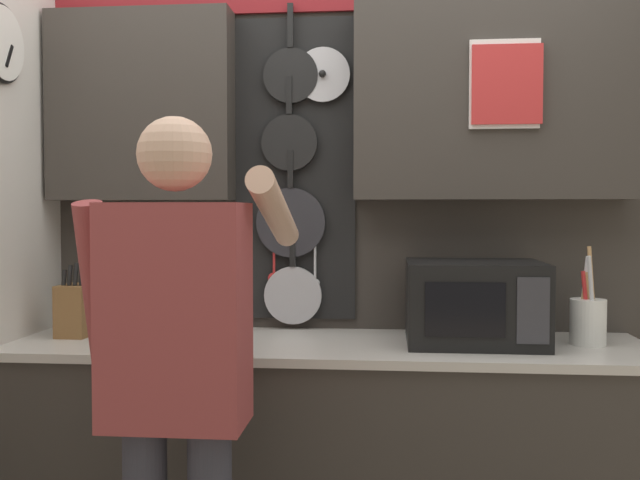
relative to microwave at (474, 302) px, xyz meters
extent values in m
cube|color=#38332D|center=(-0.51, -0.03, -0.62)|extent=(2.19, 0.58, 0.89)
cube|color=beige|center=(-0.51, -0.03, -0.16)|extent=(2.22, 0.61, 0.03)
cube|color=#38332D|center=(-0.51, 0.28, 0.20)|extent=(2.79, 0.04, 2.53)
cube|color=#38332D|center=(-1.25, 0.18, 0.72)|extent=(0.71, 0.16, 0.72)
cube|color=#38332D|center=(0.08, 0.18, 0.72)|extent=(1.01, 0.16, 0.72)
cube|color=black|center=(-0.66, 0.25, 0.48)|extent=(0.47, 0.01, 1.17)
cylinder|color=black|center=(-0.67, 0.23, 0.84)|extent=(0.21, 0.02, 0.21)
cube|color=black|center=(-0.67, 0.22, 1.03)|extent=(0.02, 0.02, 0.17)
cylinder|color=black|center=(-0.68, 0.23, 0.58)|extent=(0.22, 0.02, 0.22)
cube|color=black|center=(-0.68, 0.22, 0.76)|extent=(0.02, 0.02, 0.14)
cylinder|color=#2D2D33|center=(-0.68, 0.23, 0.27)|extent=(0.27, 0.02, 0.27)
cube|color=black|center=(-0.68, 0.22, 0.48)|extent=(0.02, 0.02, 0.14)
cylinder|color=#B7B7BC|center=(-0.67, 0.23, -0.01)|extent=(0.22, 0.02, 0.22)
cube|color=black|center=(-0.67, 0.22, 0.17)|extent=(0.02, 0.02, 0.13)
cylinder|color=silver|center=(-0.55, 0.23, 0.84)|extent=(0.21, 0.01, 0.21)
sphere|color=black|center=(-0.55, 0.21, 0.84)|extent=(0.03, 0.03, 0.03)
cylinder|color=red|center=(-0.74, 0.23, 0.16)|extent=(0.01, 0.01, 0.18)
ellipsoid|color=red|center=(-0.74, 0.23, 0.06)|extent=(0.05, 0.01, 0.04)
cylinder|color=silver|center=(-0.66, 0.23, 0.16)|extent=(0.01, 0.01, 0.18)
ellipsoid|color=silver|center=(-0.66, 0.23, 0.05)|extent=(0.06, 0.01, 0.05)
cylinder|color=silver|center=(-0.58, 0.23, 0.15)|extent=(0.01, 0.01, 0.20)
ellipsoid|color=silver|center=(-0.58, 0.23, 0.04)|extent=(0.04, 0.01, 0.03)
cube|color=white|center=(0.11, 0.09, 0.77)|extent=(0.25, 0.02, 0.32)
cube|color=red|center=(0.12, 0.08, 0.77)|extent=(0.25, 0.02, 0.28)
cylinder|color=white|center=(-1.61, -0.17, 0.89)|extent=(0.02, 0.25, 0.25)
torus|color=black|center=(-1.61, -0.17, 0.89)|extent=(0.02, 0.27, 0.27)
cube|color=black|center=(-1.60, -0.15, 0.85)|extent=(0.01, 0.05, 0.08)
cube|color=black|center=(0.00, 0.00, 0.00)|extent=(0.46, 0.39, 0.28)
cube|color=black|center=(-0.05, -0.20, 0.00)|extent=(0.26, 0.01, 0.18)
cube|color=#333338|center=(0.16, -0.20, 0.00)|extent=(0.10, 0.01, 0.21)
cube|color=brown|center=(-1.44, 0.00, -0.05)|extent=(0.12, 0.15, 0.19)
cylinder|color=black|center=(-1.47, -0.03, 0.08)|extent=(0.02, 0.03, 0.06)
cylinder|color=black|center=(-1.45, -0.03, 0.08)|extent=(0.02, 0.03, 0.08)
cylinder|color=black|center=(-1.43, -0.03, 0.09)|extent=(0.02, 0.03, 0.08)
cylinder|color=black|center=(-1.41, -0.03, 0.08)|extent=(0.02, 0.02, 0.06)
cylinder|color=white|center=(0.39, 0.00, -0.06)|extent=(0.12, 0.12, 0.16)
cylinder|color=red|center=(0.38, 0.00, 0.02)|extent=(0.02, 0.05, 0.19)
cylinder|color=silver|center=(0.38, 0.03, 0.04)|extent=(0.04, 0.02, 0.24)
cylinder|color=tan|center=(0.40, 0.01, 0.06)|extent=(0.02, 0.07, 0.27)
cylinder|color=tan|center=(0.37, 0.01, 0.01)|extent=(0.04, 0.03, 0.19)
cylinder|color=tan|center=(0.39, 0.01, 0.01)|extent=(0.03, 0.03, 0.19)
cylinder|color=silver|center=(0.39, -0.02, 0.04)|extent=(0.04, 0.03, 0.25)
cube|color=#993D3D|center=(-0.87, -0.65, 0.04)|extent=(0.38, 0.22, 0.60)
sphere|color=#DBAD8E|center=(-0.87, -0.65, 0.47)|extent=(0.20, 0.20, 0.20)
cylinder|color=#993D3D|center=(-1.10, -0.61, 0.08)|extent=(0.08, 0.21, 0.54)
cylinder|color=#DBAD8E|center=(-0.64, -0.39, 0.32)|extent=(0.08, 0.53, 0.24)
camera|label=1|loc=(-0.30, -2.51, 0.32)|focal=40.00mm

